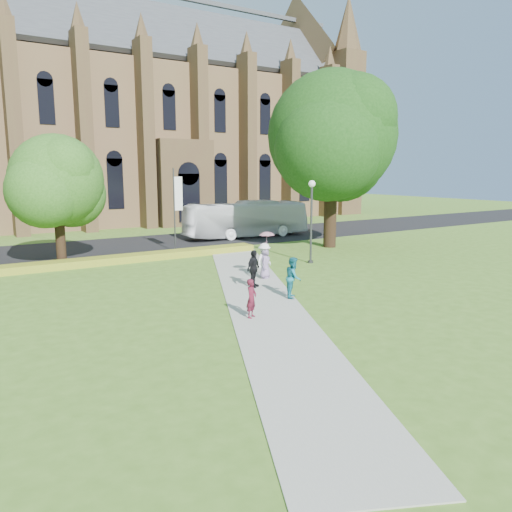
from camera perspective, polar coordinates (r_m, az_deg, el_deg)
ground at (r=22.60m, az=1.76°, el=-5.22°), size 160.00×160.00×0.00m
road at (r=40.38m, az=-14.52°, el=1.15°), size 160.00×10.00×0.02m
footpath at (r=23.40m, az=0.37°, el=-4.65°), size 15.58×28.54×0.04m
flower_hedge at (r=33.35m, az=-14.11°, el=-0.23°), size 18.00×1.40×0.45m
cathedral at (r=62.31m, az=-11.93°, el=16.15°), size 52.60×18.25×28.00m
streetlamp at (r=31.64m, az=6.35°, el=5.09°), size 0.44×0.44×5.24m
large_tree at (r=38.61m, az=8.70°, el=13.40°), size 9.60×9.60×13.20m
street_tree_1 at (r=33.11m, az=-21.83°, el=8.00°), size 5.60×5.60×8.05m
banner_pole_0 at (r=36.30m, az=-9.16°, el=5.76°), size 0.70×0.10×6.00m
tour_coach at (r=43.97m, az=-1.08°, el=4.24°), size 11.49×3.11×3.17m
pedestrian_0 at (r=19.88m, az=-0.52°, el=-4.87°), size 0.68×0.63×1.57m
pedestrian_1 at (r=23.03m, az=4.30°, el=-2.45°), size 1.14×1.16×1.89m
pedestrian_2 at (r=27.12m, az=0.95°, el=-0.53°), size 1.43×1.19×1.92m
pedestrian_3 at (r=24.97m, az=-0.29°, el=-1.46°), size 1.19×0.93×1.89m
pedestrian_4 at (r=27.10m, az=1.04°, el=-0.73°), size 0.99×0.99×1.74m
parasol at (r=27.08m, az=1.25°, el=1.88°), size 0.83×0.83×0.71m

